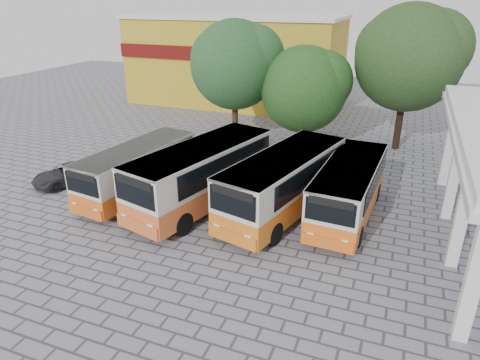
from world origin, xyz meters
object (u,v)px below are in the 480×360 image
at_px(bus_far_right, 349,187).
at_px(bus_centre_right, 284,181).
at_px(bus_centre_left, 203,172).
at_px(parked_car, 68,174).
at_px(bus_far_left, 138,167).

bearing_deg(bus_far_right, bus_centre_right, -161.64).
bearing_deg(bus_far_right, bus_centre_left, -165.42).
bearing_deg(parked_car, bus_far_left, 25.30).
height_order(bus_far_left, bus_far_right, bus_far_right).
bearing_deg(bus_centre_right, bus_centre_left, -158.20).
xyz_separation_m(bus_far_right, parked_car, (-15.61, -1.57, -1.04)).
bearing_deg(bus_centre_right, parked_car, -162.62).
relative_size(bus_far_left, bus_far_right, 1.00).
height_order(bus_far_right, parked_car, bus_far_right).
bearing_deg(bus_centre_left, parked_car, -164.26).
height_order(bus_far_left, bus_centre_right, bus_centre_right).
bearing_deg(parked_car, bus_centre_right, 27.09).
distance_m(bus_centre_right, bus_far_right, 3.10).
distance_m(bus_far_left, bus_centre_left, 3.81).
bearing_deg(bus_centre_left, bus_far_left, -164.67).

